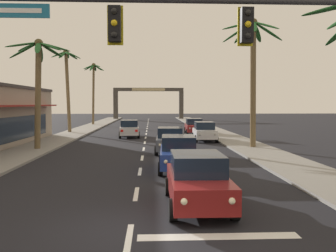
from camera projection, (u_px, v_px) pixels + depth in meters
The scene contains 16 objects.
ground_plane at pixel (130, 230), 9.39m from camera, with size 220.00×220.00×0.00m, color black.
sidewalk_right at pixel (240, 143), 29.69m from camera, with size 3.20×110.00×0.14m, color gray.
sidewalk_left at pixel (47, 144), 28.96m from camera, with size 3.20×110.00×0.14m, color gray.
lane_markings at pixel (150, 144), 29.42m from camera, with size 4.28×88.98×0.01m.
traffic_signal_mast at pixel (249, 47), 9.68m from camera, with size 10.73×0.41×6.68m.
sedan_lead_at_stop_bar at pixel (197, 180), 11.48m from camera, with size 1.96×4.45×1.68m.
sedan_third_in_queue at pixel (178, 153), 17.82m from camera, with size 2.08×4.50×1.68m.
sedan_fifth_in_queue at pixel (170, 140), 24.15m from camera, with size 2.10×4.51×1.68m.
sedan_oncoming_far at pixel (129, 128), 35.34m from camera, with size 2.14×4.52×1.68m.
sedan_parked_nearest_kerb at pixel (204, 131), 31.71m from camera, with size 2.05×4.49×1.68m.
sedan_parked_mid_kerb at pixel (194, 126), 39.01m from camera, with size 2.04×4.49×1.68m.
palm_left_second at pixel (38, 72), 24.98m from camera, with size 4.16×3.96×7.73m.
palm_left_third at pixel (67, 76), 39.93m from camera, with size 3.33×3.35×9.26m.
palm_left_farthest at pixel (94, 81), 55.00m from camera, with size 3.32×3.36×9.44m.
palm_right_second at pixel (253, 61), 25.93m from camera, with size 4.70×4.51×9.35m.
town_gateway_arch at pixel (149, 99), 76.14m from camera, with size 14.70×0.90×6.61m.
Camera 1 is at (0.55, -9.24, 3.26)m, focal length 38.71 mm.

